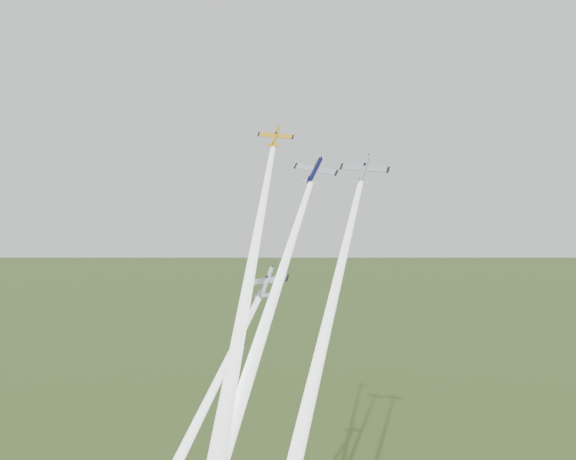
{
  "coord_description": "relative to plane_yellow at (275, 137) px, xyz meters",
  "views": [
    {
      "loc": [
        60.27,
        -112.06,
        99.48
      ],
      "look_at": [
        0.0,
        -6.0,
        92.0
      ],
      "focal_mm": 45.0,
      "sensor_mm": 36.0,
      "label": 1
    }
  ],
  "objects": [
    {
      "name": "plane_navy",
      "position": [
        8.99,
        -1.51,
        -6.37
      ],
      "size": [
        8.11,
        7.93,
        7.75
      ],
      "primitive_type": null,
      "rotation": [
        0.77,
        0.17,
        0.17
      ],
      "color": "#0D103C"
    },
    {
      "name": "smoke_trail_navy",
      "position": [
        12.68,
        -23.53,
        -28.23
      ],
      "size": [
        9.2,
        41.53,
        40.91
      ],
      "primitive_type": null,
      "rotation": [
        -0.8,
        0.0,
        0.17
      ],
      "color": "white"
    },
    {
      "name": "plane_yellow",
      "position": [
        0.0,
        0.0,
        0.0
      ],
      "size": [
        7.87,
        7.66,
        6.04
      ],
      "primitive_type": null,
      "rotation": [
        0.77,
        0.1,
        0.37
      ],
      "color": "gold"
    },
    {
      "name": "smoke_trail_yellow",
      "position": [
        8.39,
        -21.93,
        -22.99
      ],
      "size": [
        17.91,
        41.95,
        43.17
      ],
      "primitive_type": null,
      "rotation": [
        -0.8,
        0.0,
        0.37
      ],
      "color": "white"
    },
    {
      "name": "plane_silver_right",
      "position": [
        17.7,
        0.03,
        -6.26
      ],
      "size": [
        9.41,
        8.65,
        7.63
      ],
      "primitive_type": null,
      "rotation": [
        0.77,
        0.08,
        0.19
      ],
      "color": "#B2B7C1"
    },
    {
      "name": "plane_silver_low",
      "position": [
        6.8,
        -14.34,
        -24.87
      ],
      "size": [
        8.74,
        6.65,
        7.63
      ],
      "primitive_type": null,
      "rotation": [
        0.77,
        -0.18,
        -0.02
      ],
      "color": "#ADB5BC"
    },
    {
      "name": "smoke_trail_silver_right",
      "position": [
        22.44,
        -24.55,
        -30.77
      ],
      "size": [
        11.21,
        46.72,
        46.21
      ],
      "primitive_type": null,
      "rotation": [
        -0.8,
        0.0,
        0.19
      ],
      "color": "white"
    }
  ]
}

